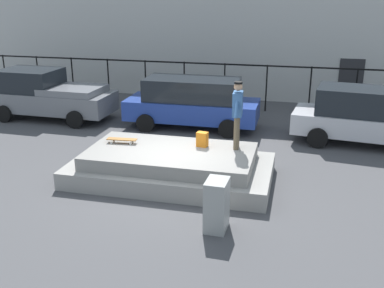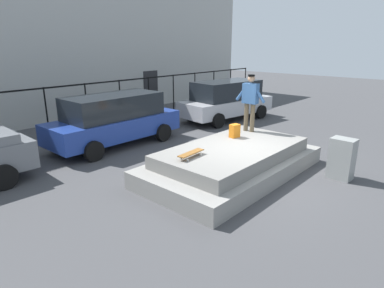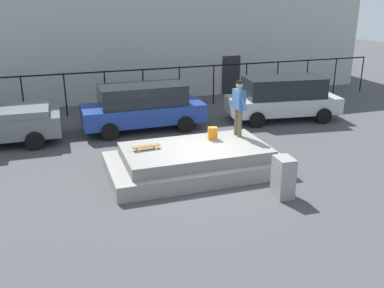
{
  "view_description": "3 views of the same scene",
  "coord_description": "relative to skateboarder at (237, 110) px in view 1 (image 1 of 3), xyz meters",
  "views": [
    {
      "loc": [
        3.0,
        -10.27,
        4.79
      ],
      "look_at": [
        0.26,
        1.11,
        0.73
      ],
      "focal_mm": 42.22,
      "sensor_mm": 36.0,
      "label": 1
    },
    {
      "loc": [
        -7.19,
        -4.58,
        3.48
      ],
      "look_at": [
        -0.29,
        1.66,
        0.62
      ],
      "focal_mm": 30.83,
      "sensor_mm": 36.0,
      "label": 2
    },
    {
      "loc": [
        -4.08,
        -11.13,
        5.2
      ],
      "look_at": [
        0.07,
        1.18,
        0.57
      ],
      "focal_mm": 40.41,
      "sensor_mm": 36.0,
      "label": 3
    }
  ],
  "objects": [
    {
      "name": "warehouse_building",
      "position": [
        -1.51,
        12.39,
        1.74
      ],
      "size": [
        25.99,
        7.57,
        7.14
      ],
      "color": "#B2B2AD",
      "rests_on": "ground_plane"
    },
    {
      "name": "car_blue_hatchback_mid",
      "position": [
        -2.18,
        4.11,
        -0.9
      ],
      "size": [
        4.71,
        2.06,
        1.78
      ],
      "color": "navy",
      "rests_on": "ground_plane"
    },
    {
      "name": "car_grey_pickup_near",
      "position": [
        -7.85,
        4.01,
        -0.91
      ],
      "size": [
        4.82,
        2.2,
        1.87
      ],
      "color": "slate",
      "rests_on": "ground_plane"
    },
    {
      "name": "car_silver_hatchback_far",
      "position": [
        3.72,
        3.61,
        -0.89
      ],
      "size": [
        4.85,
        2.46,
        1.81
      ],
      "color": "#B7B7BC",
      "rests_on": "ground_plane"
    },
    {
      "name": "backpack",
      "position": [
        -0.9,
        -0.08,
        -0.84
      ],
      "size": [
        0.31,
        0.25,
        0.39
      ],
      "primitive_type": "cube",
      "rotation": [
        0.0,
        0.0,
        2.96
      ],
      "color": "orange",
      "rests_on": "concrete_ledge"
    },
    {
      "name": "utility_box",
      "position": [
        0.02,
        -2.89,
        -1.28
      ],
      "size": [
        0.46,
        0.62,
        1.11
      ],
      "primitive_type": "cube",
      "rotation": [
        0.0,
        0.0,
        -0.04
      ],
      "color": "gray",
      "rests_on": "ground_plane"
    },
    {
      "name": "fence_row",
      "position": [
        -1.51,
        7.03,
        -0.56
      ],
      "size": [
        24.06,
        0.06,
        1.89
      ],
      "color": "black",
      "rests_on": "ground_plane"
    },
    {
      "name": "concrete_ledge",
      "position": [
        -1.63,
        -0.56,
        -1.47
      ],
      "size": [
        5.23,
        2.81,
        0.8
      ],
      "color": "gray",
      "rests_on": "ground_plane"
    },
    {
      "name": "ground_plane",
      "position": [
        -1.51,
        -0.86,
        -1.84
      ],
      "size": [
        60.0,
        60.0,
        0.0
      ],
      "primitive_type": "plane",
      "color": "#424244"
    },
    {
      "name": "skateboard",
      "position": [
        -3.08,
        -0.32,
        -0.93
      ],
      "size": [
        0.83,
        0.27,
        0.12
      ],
      "color": "brown",
      "rests_on": "concrete_ledge"
    },
    {
      "name": "skateboarder",
      "position": [
        0.0,
        0.0,
        0.0
      ],
      "size": [
        0.27,
        1.02,
        1.76
      ],
      "color": "brown",
      "rests_on": "concrete_ledge"
    }
  ]
}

